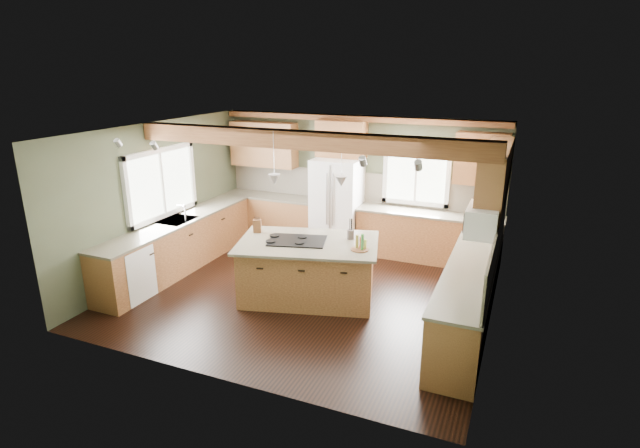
% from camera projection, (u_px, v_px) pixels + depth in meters
% --- Properties ---
extents(floor, '(5.60, 5.60, 0.00)m').
position_uv_depth(floor, '(307.00, 293.00, 8.04)').
color(floor, black).
rests_on(floor, ground).
extents(ceiling, '(5.60, 5.60, 0.00)m').
position_uv_depth(ceiling, '(305.00, 130.00, 7.24)').
color(ceiling, silver).
rests_on(ceiling, wall_back).
extents(wall_back, '(5.60, 0.00, 5.60)m').
position_uv_depth(wall_back, '(358.00, 182.00, 9.83)').
color(wall_back, '#444A35').
rests_on(wall_back, ground).
extents(wall_left, '(0.00, 5.00, 5.00)m').
position_uv_depth(wall_left, '(159.00, 198.00, 8.67)').
color(wall_left, '#444A35').
rests_on(wall_left, ground).
extents(wall_right, '(0.00, 5.00, 5.00)m').
position_uv_depth(wall_right, '(498.00, 239.00, 6.61)').
color(wall_right, '#444A35').
rests_on(wall_right, ground).
extents(ceiling_beam, '(5.55, 0.26, 0.26)m').
position_uv_depth(ceiling_beam, '(302.00, 140.00, 7.19)').
color(ceiling_beam, '#522817').
rests_on(ceiling_beam, ceiling).
extents(soffit_trim, '(5.55, 0.20, 0.10)m').
position_uv_depth(soffit_trim, '(358.00, 119.00, 9.37)').
color(soffit_trim, '#522817').
rests_on(soffit_trim, ceiling).
extents(backsplash_back, '(5.58, 0.03, 0.58)m').
position_uv_depth(backsplash_back, '(358.00, 187.00, 9.85)').
color(backsplash_back, brown).
rests_on(backsplash_back, wall_back).
extents(backsplash_right, '(0.03, 3.70, 0.58)m').
position_uv_depth(backsplash_right, '(497.00, 244.00, 6.68)').
color(backsplash_right, brown).
rests_on(backsplash_right, wall_right).
extents(base_cab_back_left, '(2.02, 0.60, 0.88)m').
position_uv_depth(base_cab_back_left, '(272.00, 217.00, 10.49)').
color(base_cab_back_left, brown).
rests_on(base_cab_back_left, floor).
extents(counter_back_left, '(2.06, 0.64, 0.04)m').
position_uv_depth(counter_back_left, '(271.00, 196.00, 10.35)').
color(counter_back_left, '#4A4436').
rests_on(counter_back_left, base_cab_back_left).
extents(base_cab_back_right, '(2.62, 0.60, 0.88)m').
position_uv_depth(base_cab_back_right, '(428.00, 237.00, 9.28)').
color(base_cab_back_right, brown).
rests_on(base_cab_back_right, floor).
extents(counter_back_right, '(2.66, 0.64, 0.04)m').
position_uv_depth(counter_back_right, '(429.00, 214.00, 9.14)').
color(counter_back_right, '#4A4436').
rests_on(counter_back_right, base_cab_back_right).
extents(base_cab_left, '(0.60, 3.70, 0.88)m').
position_uv_depth(base_cab_left, '(180.00, 245.00, 8.87)').
color(base_cab_left, brown).
rests_on(base_cab_left, floor).
extents(counter_left, '(0.64, 3.74, 0.04)m').
position_uv_depth(counter_left, '(177.00, 221.00, 8.73)').
color(counter_left, '#4A4436').
rests_on(counter_left, base_cab_left).
extents(base_cab_right, '(0.60, 3.70, 0.88)m').
position_uv_depth(base_cab_right, '(470.00, 293.00, 7.02)').
color(base_cab_right, brown).
rests_on(base_cab_right, floor).
extents(counter_right, '(0.64, 3.74, 0.04)m').
position_uv_depth(counter_right, '(473.00, 263.00, 6.88)').
color(counter_right, '#4A4436').
rests_on(counter_right, base_cab_right).
extents(upper_cab_back_left, '(1.40, 0.35, 0.90)m').
position_uv_depth(upper_cab_back_left, '(264.00, 144.00, 10.22)').
color(upper_cab_back_left, brown).
rests_on(upper_cab_back_left, wall_back).
extents(upper_cab_over_fridge, '(0.96, 0.35, 0.70)m').
position_uv_depth(upper_cab_over_fridge, '(341.00, 139.00, 9.53)').
color(upper_cab_over_fridge, brown).
rests_on(upper_cab_over_fridge, wall_back).
extents(upper_cab_right, '(0.35, 2.20, 0.90)m').
position_uv_depth(upper_cab_right, '(495.00, 177.00, 7.26)').
color(upper_cab_right, brown).
rests_on(upper_cab_right, wall_right).
extents(upper_cab_back_corner, '(0.90, 0.35, 0.90)m').
position_uv_depth(upper_cab_back_corner, '(482.00, 159.00, 8.64)').
color(upper_cab_back_corner, brown).
rests_on(upper_cab_back_corner, wall_back).
extents(window_left, '(0.04, 1.60, 1.05)m').
position_uv_depth(window_left, '(161.00, 183.00, 8.63)').
color(window_left, white).
rests_on(window_left, wall_left).
extents(window_back, '(1.10, 0.04, 1.00)m').
position_uv_depth(window_back, '(416.00, 174.00, 9.32)').
color(window_back, white).
rests_on(window_back, wall_back).
extents(sink, '(0.50, 0.65, 0.03)m').
position_uv_depth(sink, '(177.00, 221.00, 8.72)').
color(sink, '#262628').
rests_on(sink, counter_left).
extents(faucet, '(0.02, 0.02, 0.28)m').
position_uv_depth(faucet, '(185.00, 214.00, 8.61)').
color(faucet, '#B2B2B7').
rests_on(faucet, sink).
extents(dishwasher, '(0.60, 0.60, 0.84)m').
position_uv_depth(dishwasher, '(127.00, 273.00, 7.72)').
color(dishwasher, white).
rests_on(dishwasher, floor).
extents(oven, '(0.60, 0.72, 0.84)m').
position_uv_depth(oven, '(455.00, 338.00, 5.89)').
color(oven, white).
rests_on(oven, floor).
extents(microwave, '(0.40, 0.70, 0.38)m').
position_uv_depth(microwave, '(483.00, 220.00, 6.57)').
color(microwave, white).
rests_on(microwave, wall_right).
extents(pendant_left, '(0.18, 0.18, 0.16)m').
position_uv_depth(pendant_left, '(274.00, 179.00, 7.41)').
color(pendant_left, '#B2B2B7').
rests_on(pendant_left, ceiling).
extents(pendant_right, '(0.18, 0.18, 0.16)m').
position_uv_depth(pendant_right, '(341.00, 181.00, 7.28)').
color(pendant_right, '#B2B2B7').
rests_on(pendant_right, ceiling).
extents(refrigerator, '(0.90, 0.74, 1.80)m').
position_uv_depth(refrigerator, '(337.00, 205.00, 9.73)').
color(refrigerator, white).
rests_on(refrigerator, floor).
extents(island, '(2.24, 1.70, 0.88)m').
position_uv_depth(island, '(308.00, 271.00, 7.78)').
color(island, brown).
rests_on(island, floor).
extents(island_top, '(2.40, 1.86, 0.04)m').
position_uv_depth(island_top, '(308.00, 243.00, 7.64)').
color(island_top, '#4A4436').
rests_on(island_top, island).
extents(cooktop, '(0.98, 0.78, 0.02)m').
position_uv_depth(cooktop, '(297.00, 241.00, 7.65)').
color(cooktop, black).
rests_on(cooktop, island_top).
extents(knife_block, '(0.15, 0.14, 0.21)m').
position_uv_depth(knife_block, '(257.00, 226.00, 8.03)').
color(knife_block, brown).
rests_on(knife_block, island_top).
extents(utensil_crock, '(0.14, 0.14, 0.15)m').
position_uv_depth(utensil_crock, '(351.00, 234.00, 7.74)').
color(utensil_crock, '#423B34').
rests_on(utensil_crock, island_top).
extents(bottle_tray, '(0.28, 0.28, 0.24)m').
position_uv_depth(bottle_tray, '(360.00, 242.00, 7.26)').
color(bottle_tray, brown).
rests_on(bottle_tray, island_top).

